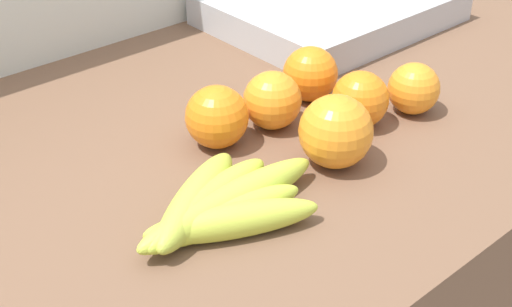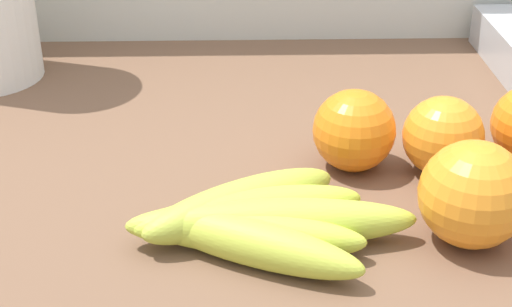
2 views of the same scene
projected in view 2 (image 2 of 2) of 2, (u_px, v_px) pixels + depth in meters
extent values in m
cube|color=silver|center=(245.00, 203.00, 1.12)|extent=(2.35, 0.06, 1.30)
ellipsoid|color=#B9C83F|center=(247.00, 242.00, 0.55)|extent=(0.17, 0.10, 0.03)
ellipsoid|color=#BCCE3F|center=(251.00, 234.00, 0.56)|extent=(0.17, 0.06, 0.03)
ellipsoid|color=#B7CA3F|center=(272.00, 223.00, 0.57)|extent=(0.22, 0.04, 0.04)
ellipsoid|color=#B9D03F|center=(253.00, 214.00, 0.58)|extent=(0.18, 0.08, 0.04)
ellipsoid|color=#B0BF3F|center=(242.00, 205.00, 0.59)|extent=(0.16, 0.12, 0.04)
sphere|color=orange|center=(354.00, 130.00, 0.67)|extent=(0.07, 0.07, 0.07)
sphere|color=orange|center=(443.00, 136.00, 0.66)|extent=(0.07, 0.07, 0.07)
sphere|color=orange|center=(473.00, 194.00, 0.57)|extent=(0.08, 0.08, 0.08)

